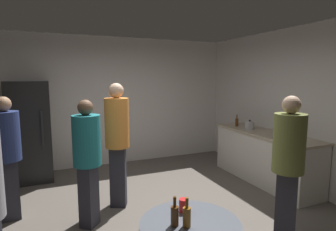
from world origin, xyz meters
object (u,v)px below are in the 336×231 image
person_in_navy_shirt (7,149)px  person_in_teal_shirt (87,154)px  kettle (250,125)px  wine_bottle_on_counter (277,128)px  refrigerator (30,131)px  beer_bottle_amber (187,216)px  beer_bottle_brown (175,215)px  person_in_olive_shirt (288,159)px  plastic_cup_red (184,205)px  person_in_orange_shirt (117,135)px  beer_bottle_on_counter (237,122)px

person_in_navy_shirt → person_in_teal_shirt: bearing=51.5°
kettle → person_in_navy_shirt: size_ratio=0.15×
wine_bottle_on_counter → person_in_navy_shirt: (-4.02, 0.52, -0.07)m
refrigerator → beer_bottle_amber: 3.91m
beer_bottle_brown → person_in_navy_shirt: (-1.37, 2.19, 0.13)m
beer_bottle_amber → person_in_olive_shirt: person_in_olive_shirt is taller
beer_bottle_brown → person_in_olive_shirt: 1.61m
plastic_cup_red → person_in_orange_shirt: 1.86m
refrigerator → wine_bottle_on_counter: size_ratio=5.81×
beer_bottle_brown → person_in_orange_shirt: bearing=89.3°
person_in_navy_shirt → kettle: bearing=84.9°
beer_bottle_amber → beer_bottle_brown: size_ratio=1.00×
wine_bottle_on_counter → beer_bottle_brown: 3.14m
person_in_teal_shirt → person_in_olive_shirt: person_in_olive_shirt is taller
person_in_navy_shirt → person_in_olive_shirt: 3.43m
refrigerator → beer_bottle_brown: size_ratio=7.83×
wine_bottle_on_counter → beer_bottle_on_counter: 0.99m
refrigerator → beer_bottle_on_counter: refrigerator is taller
wine_bottle_on_counter → person_in_orange_shirt: bearing=172.7°
plastic_cup_red → person_in_olive_shirt: bearing=8.7°
beer_bottle_on_counter → person_in_olive_shirt: 2.49m
person_in_orange_shirt → beer_bottle_on_counter: bearing=127.5°
kettle → wine_bottle_on_counter: bearing=-86.0°
beer_bottle_on_counter → plastic_cup_red: (-2.41, -2.48, -0.19)m
wine_bottle_on_counter → person_in_navy_shirt: 4.05m
person_in_teal_shirt → person_in_navy_shirt: size_ratio=0.98×
plastic_cup_red → person_in_navy_shirt: 2.53m
refrigerator → beer_bottle_on_counter: size_ratio=7.83×
beer_bottle_amber → beer_bottle_brown: bearing=146.1°
beer_bottle_amber → wine_bottle_on_counter: bearing=33.8°
beer_bottle_amber → refrigerator: bearing=108.7°
wine_bottle_on_counter → beer_bottle_on_counter: (-0.08, 0.99, -0.03)m
refrigerator → kettle: size_ratio=7.38×
kettle → wine_bottle_on_counter: (0.04, -0.64, 0.05)m
kettle → wine_bottle_on_counter: size_ratio=0.79×
wine_bottle_on_counter → person_in_navy_shirt: bearing=172.7°
refrigerator → wine_bottle_on_counter: bearing=-27.4°
beer_bottle_amber → person_in_orange_shirt: (-0.05, 2.06, 0.23)m
person_in_teal_shirt → person_in_olive_shirt: 2.34m
plastic_cup_red → beer_bottle_amber: bearing=-110.8°
beer_bottle_on_counter → kettle: bearing=-84.8°
beer_bottle_brown → beer_bottle_amber: bearing=-33.9°
refrigerator → beer_bottle_on_counter: bearing=-14.9°
person_in_navy_shirt → person_in_orange_shirt: bearing=75.8°
person_in_teal_shirt → wine_bottle_on_counter: bearing=39.4°
person_in_navy_shirt → beer_bottle_on_counter: bearing=89.9°
wine_bottle_on_counter → kettle: bearing=94.0°
kettle → beer_bottle_amber: kettle is taller
kettle → beer_bottle_brown: 3.49m
person_in_olive_shirt → wine_bottle_on_counter: bearing=-175.4°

